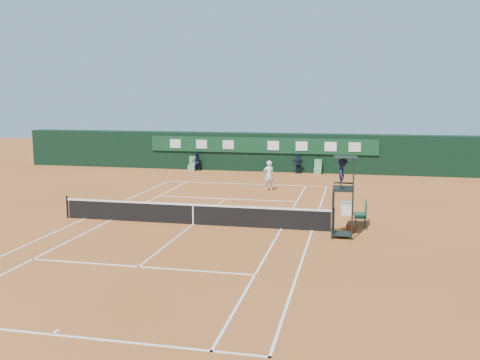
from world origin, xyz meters
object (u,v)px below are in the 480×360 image
object	(u,v)px
tennis_net	(193,214)
umpire_chair	(343,180)
player	(269,175)
cooler	(347,208)
player_bench	(363,212)

from	to	relation	value
tennis_net	umpire_chair	size ratio (longest dim) A/B	3.77
umpire_chair	player	distance (m)	11.81
umpire_chair	cooler	size ratio (longest dim) A/B	5.30
umpire_chair	player	bearing A→B (deg)	114.43
tennis_net	cooler	xyz separation A→B (m)	(6.91, 3.66, -0.18)
tennis_net	player	distance (m)	10.01
player	umpire_chair	bearing A→B (deg)	85.53
tennis_net	player_bench	distance (m)	7.83
cooler	player	xyz separation A→B (m)	(-4.96, 6.16, 0.61)
player_bench	cooler	size ratio (longest dim) A/B	1.86
tennis_net	umpire_chair	distance (m)	7.12
player_bench	cooler	xyz separation A→B (m)	(-0.76, 2.10, -0.27)
cooler	player	world-z (taller)	player
cooler	player	size ratio (longest dim) A/B	0.34
tennis_net	cooler	distance (m)	7.82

